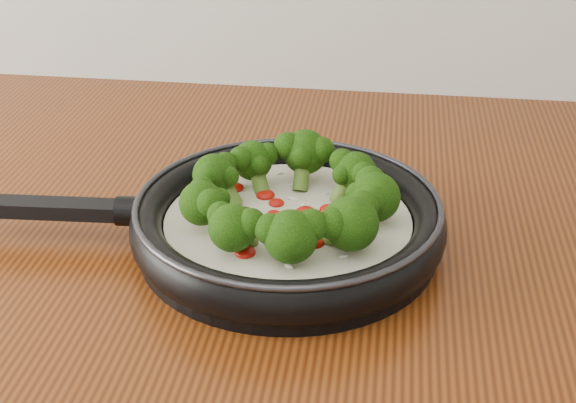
# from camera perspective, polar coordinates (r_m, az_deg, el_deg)

# --- Properties ---
(skillet) EXTENTS (0.48, 0.32, 0.09)m
(skillet) POSITION_cam_1_polar(r_m,az_deg,el_deg) (0.78, -0.13, -1.19)
(skillet) COLOR black
(skillet) RESTS_ON counter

